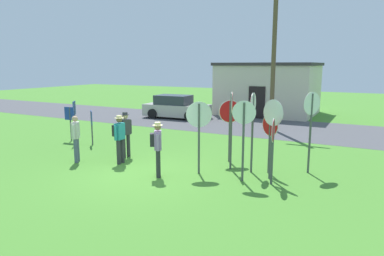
# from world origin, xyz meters

# --- Properties ---
(ground_plane) EXTENTS (80.00, 80.00, 0.00)m
(ground_plane) POSITION_xyz_m (0.00, 0.00, 0.00)
(ground_plane) COLOR #47842D
(street_asphalt) EXTENTS (60.00, 6.40, 0.01)m
(street_asphalt) POSITION_xyz_m (0.00, 10.43, 0.00)
(street_asphalt) COLOR #4C4C51
(street_asphalt) RESTS_ON ground
(building_background) EXTENTS (6.63, 5.59, 3.63)m
(building_background) POSITION_xyz_m (-0.52, 16.02, 1.82)
(building_background) COLOR beige
(building_background) RESTS_ON ground
(utility_pole) EXTENTS (1.80, 0.24, 8.02)m
(utility_pole) POSITION_xyz_m (1.41, 9.87, 4.19)
(utility_pole) COLOR brown
(utility_pole) RESTS_ON ground
(parked_car_on_street) EXTENTS (4.40, 2.22, 1.51)m
(parked_car_on_street) POSITION_xyz_m (-5.29, 10.98, 0.69)
(parked_car_on_street) COLOR #B7B2A3
(parked_car_on_street) RESTS_ON ground
(stop_sign_rear_left) EXTENTS (0.13, 0.70, 1.97)m
(stop_sign_rear_left) POSITION_xyz_m (3.88, 1.02, 1.33)
(stop_sign_rear_left) COLOR #474C4C
(stop_sign_rear_left) RESTS_ON ground
(stop_sign_far_back) EXTENTS (0.70, 0.45, 2.34)m
(stop_sign_far_back) POSITION_xyz_m (1.51, 0.95, 1.61)
(stop_sign_far_back) COLOR #474C4C
(stop_sign_far_back) RESTS_ON ground
(stop_sign_nearest) EXTENTS (0.08, 0.70, 2.61)m
(stop_sign_nearest) POSITION_xyz_m (2.97, 1.87, 1.76)
(stop_sign_nearest) COLOR #474C4C
(stop_sign_nearest) RESTS_ON ground
(stop_sign_low_front) EXTENTS (0.68, 0.19, 2.45)m
(stop_sign_low_front) POSITION_xyz_m (3.03, 0.88, 1.66)
(stop_sign_low_front) COLOR #474C4C
(stop_sign_low_front) RESTS_ON ground
(stop_sign_center_cluster) EXTENTS (0.72, 0.43, 2.46)m
(stop_sign_center_cluster) POSITION_xyz_m (3.71, 1.54, 1.69)
(stop_sign_center_cluster) COLOR #474C4C
(stop_sign_center_cluster) RESTS_ON ground
(stop_sign_tallest) EXTENTS (0.30, 0.65, 2.62)m
(stop_sign_tallest) POSITION_xyz_m (2.24, 1.87, 1.77)
(stop_sign_tallest) COLOR #474C4C
(stop_sign_tallest) RESTS_ON ground
(stop_sign_leaning_right) EXTENTS (0.62, 0.42, 1.96)m
(stop_sign_leaning_right) POSITION_xyz_m (3.50, 2.04, 1.33)
(stop_sign_leaning_right) COLOR #474C4C
(stop_sign_leaning_right) RESTS_ON ground
(stop_sign_rear_right) EXTENTS (0.65, 0.54, 2.26)m
(stop_sign_rear_right) POSITION_xyz_m (1.85, 2.72, 1.55)
(stop_sign_rear_right) COLOR #474C4C
(stop_sign_rear_right) RESTS_ON ground
(stop_sign_leaning_left) EXTENTS (0.39, 0.63, 2.64)m
(stop_sign_leaning_left) POSITION_xyz_m (4.63, 2.68, 1.80)
(stop_sign_leaning_left) COLOR #474C4C
(stop_sign_leaning_left) RESTS_ON ground
(person_in_teal) EXTENTS (0.31, 0.56, 1.74)m
(person_in_teal) POSITION_xyz_m (-1.84, 1.43, 0.98)
(person_in_teal) COLOR #2D2D33
(person_in_teal) RESTS_ON ground
(person_in_blue) EXTENTS (0.40, 0.57, 1.74)m
(person_in_blue) POSITION_xyz_m (-1.50, 0.66, 1.01)
(person_in_blue) COLOR #2D2D33
(person_in_blue) RESTS_ON ground
(person_on_left) EXTENTS (0.38, 0.50, 1.69)m
(person_on_left) POSITION_xyz_m (-3.01, 0.08, 0.95)
(person_on_left) COLOR #4C5670
(person_on_left) RESTS_ON ground
(person_near_signs) EXTENTS (0.46, 0.49, 1.74)m
(person_near_signs) POSITION_xyz_m (0.52, 0.04, 1.01)
(person_near_signs) COLOR #2D2D33
(person_near_signs) RESTS_ON ground
(info_panel_leftmost) EXTENTS (0.38, 0.49, 1.90)m
(info_panel_leftmost) POSITION_xyz_m (-5.37, 2.30, 1.31)
(info_panel_leftmost) COLOR #4C4C51
(info_panel_leftmost) RESTS_ON ground
(info_panel_middle) EXTENTS (0.47, 0.41, 1.51)m
(info_panel_middle) POSITION_xyz_m (-4.51, 2.42, 1.03)
(info_panel_middle) COLOR #4C4C51
(info_panel_middle) RESTS_ON ground
(info_panel_rightmost) EXTENTS (0.60, 0.09, 1.57)m
(info_panel_rightmost) POSITION_xyz_m (-5.97, 2.58, 1.08)
(info_panel_rightmost) COLOR #4C4C51
(info_panel_rightmost) RESTS_ON ground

